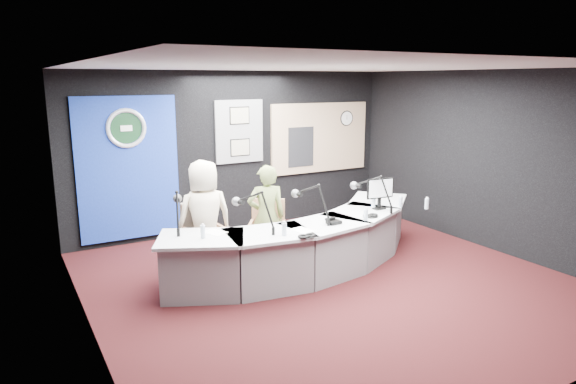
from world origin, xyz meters
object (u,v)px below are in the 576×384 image
broadcast_desk (306,244)px  person_woman (267,217)px  armchair_left (205,237)px  person_man (205,217)px  armchair_right (267,238)px

broadcast_desk → person_woman: 0.68m
broadcast_desk → armchair_left: 1.41m
person_woman → broadcast_desk: bearing=153.9°
armchair_left → person_man: 0.28m
armchair_right → person_man: 0.94m
person_woman → armchair_left: bearing=0.4°
broadcast_desk → armchair_right: size_ratio=5.14×
broadcast_desk → person_woman: bearing=138.3°
armchair_left → person_woman: person_woman is taller
person_man → person_woman: person_man is taller
armchair_left → armchair_right: size_ratio=1.18×
armchair_left → armchair_right: armchair_left is taller
armchair_left → person_woman: bearing=-19.6°
broadcast_desk → person_man: (-1.27, 0.61, 0.42)m
armchair_left → person_man: (0.00, 0.00, 0.28)m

